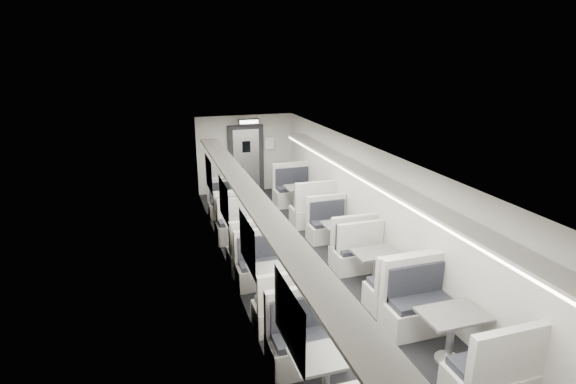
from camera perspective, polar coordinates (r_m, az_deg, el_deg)
room at (r=8.50m, az=3.21°, el=-3.60°), size 3.24×12.24×2.64m
booth_left_a at (r=11.47m, az=-7.21°, el=-2.59°), size 0.95×1.94×1.04m
booth_left_b at (r=9.84m, az=-5.33°, el=-5.73°), size 1.07×2.18×1.16m
booth_left_c at (r=7.99m, az=-2.00°, el=-11.76°), size 0.98×1.98×1.06m
booth_left_d at (r=6.03m, az=4.86°, el=-22.62°), size 1.05×2.12×1.13m
booth_right_a at (r=12.16m, az=1.87°, el=-1.01°), size 1.10×2.24×1.20m
booth_right_b at (r=9.94m, az=6.76°, el=-5.77°), size 0.97×1.96×1.05m
booth_right_c at (r=8.66m, az=11.03°, el=-9.55°), size 1.00×2.04×1.09m
booth_right_d at (r=7.06m, az=19.92°, el=-16.85°), size 1.09×2.22×1.18m
passenger at (r=11.54m, az=-6.16°, el=-0.17°), size 0.62×0.46×1.55m
window_a at (r=11.28m, az=-10.02°, el=2.29°), size 0.02×1.18×0.84m
window_b at (r=9.19m, az=-8.15°, el=-1.12°), size 0.02×1.18×0.84m
window_c at (r=7.17m, az=-5.20°, el=-6.49°), size 0.02×1.18×0.84m
window_d at (r=5.29m, az=0.14°, el=-15.81°), size 0.02×1.18×0.84m
luggage_rack_left at (r=7.66m, az=-4.66°, el=-0.36°), size 0.46×10.40×0.09m
luggage_rack_right at (r=8.53m, az=11.87°, el=1.18°), size 0.46×10.40×0.09m
vestibule_door at (r=14.02m, az=-5.32°, el=4.15°), size 1.10×0.13×2.10m
exit_sign at (r=13.32m, az=-5.02°, el=8.89°), size 0.62×0.12×0.16m
wall_notice at (r=14.08m, az=-2.36°, el=6.19°), size 0.32×0.02×0.40m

